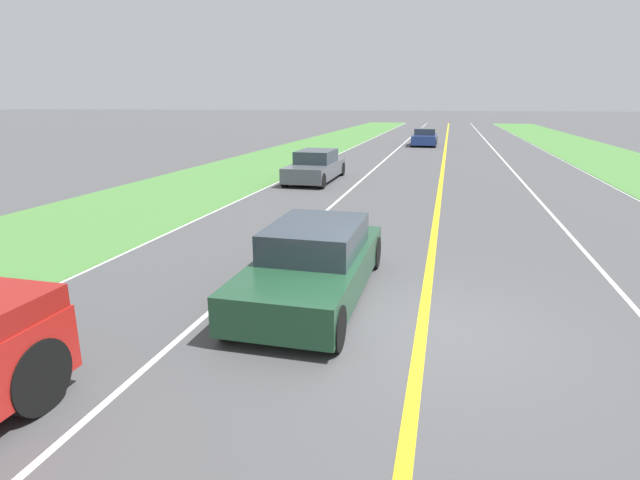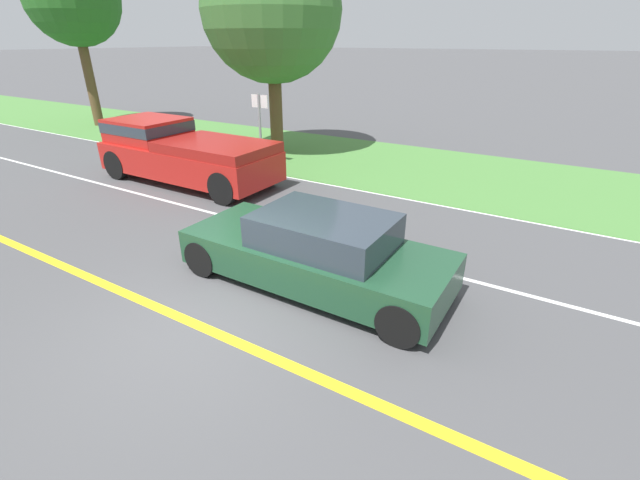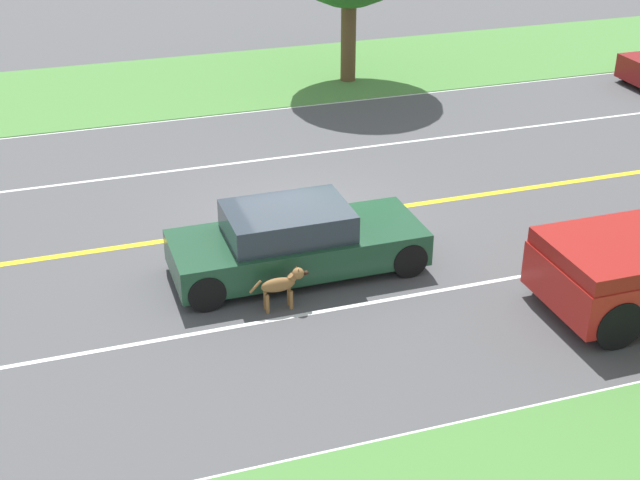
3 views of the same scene
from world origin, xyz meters
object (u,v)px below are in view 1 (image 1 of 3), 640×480
Objects in this scene: ego_car at (314,263)px; car_trailing_near at (315,167)px; dog at (264,256)px; car_trailing_mid at (425,138)px.

car_trailing_near is (3.49, -13.30, 0.00)m from ego_car.
dog is 32.95m from car_trailing_mid.
ego_car is at bearing 89.47° from car_trailing_mid.
dog is 0.25× the size of car_trailing_mid.
ego_car reaches higher than dog.
car_trailing_near is at bearing -75.32° from ego_car.
car_trailing_near is 1.09× the size of car_trailing_mid.
ego_car is 1.08× the size of car_trailing_mid.
car_trailing_mid is (-3.79, -20.20, 0.01)m from car_trailing_near.
car_trailing_mid is (-0.31, -33.50, 0.01)m from ego_car.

